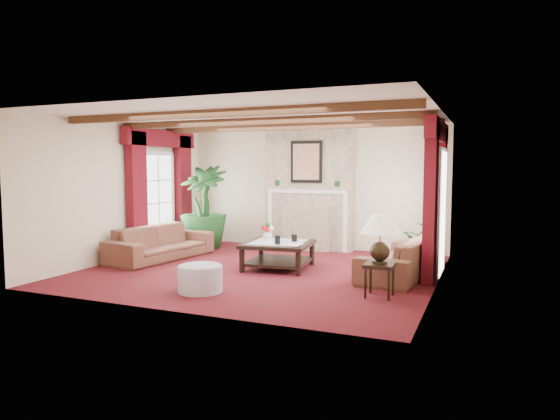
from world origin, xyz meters
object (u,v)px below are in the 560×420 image
at_px(sofa_left, 161,237).
at_px(potted_palm, 204,225).
at_px(ottoman, 200,279).
at_px(coffee_table, 278,255).
at_px(sofa_right, 400,251).
at_px(side_table, 379,280).

relative_size(sofa_left, potted_palm, 1.23).
distance_m(potted_palm, ottoman, 4.02).
height_order(coffee_table, ottoman, coffee_table).
distance_m(sofa_right, side_table, 1.49).
distance_m(sofa_left, ottoman, 2.87).
distance_m(sofa_right, potted_palm, 4.76).
relative_size(sofa_left, sofa_right, 1.03).
xyz_separation_m(side_table, ottoman, (-2.50, -0.74, -0.05)).
relative_size(coffee_table, ottoman, 1.77).
height_order(sofa_left, sofa_right, sofa_left).
distance_m(sofa_left, sofa_right, 4.67).
relative_size(sofa_right, side_table, 4.73).
bearing_deg(coffee_table, sofa_right, -0.87).
bearing_deg(sofa_left, coffee_table, -80.05).
xyz_separation_m(potted_palm, coffee_table, (2.44, -1.43, -0.29)).
bearing_deg(sofa_left, potted_palm, 5.42).
xyz_separation_m(potted_palm, ottoman, (2.05, -3.45, -0.33)).
bearing_deg(sofa_right, side_table, 5.40).
xyz_separation_m(coffee_table, ottoman, (-0.40, -2.02, -0.05)).
bearing_deg(ottoman, side_table, 16.46).
bearing_deg(side_table, sofa_left, 165.56).
xyz_separation_m(sofa_left, coffee_table, (2.51, 0.09, -0.21)).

